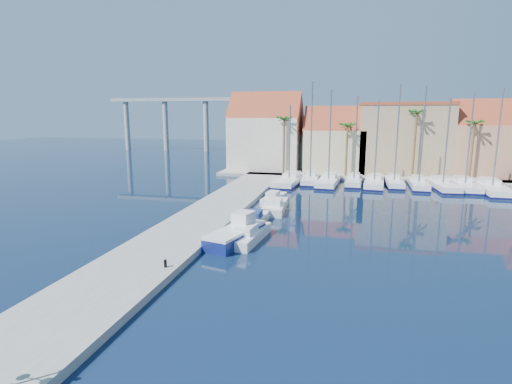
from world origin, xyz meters
TOP-DOWN VIEW (x-y plane):
  - ground at (0.00, 0.00)m, footprint 260.00×260.00m
  - quay_west at (-9.00, 13.50)m, footprint 6.00×77.00m
  - shore_north at (10.00, 48.00)m, footprint 54.00×16.00m
  - bollard at (-6.77, -0.28)m, footprint 0.20×0.20m
  - fishing_boat at (-4.13, 7.17)m, footprint 3.71×6.80m
  - motorboat_west_0 at (-3.32, 7.73)m, footprint 2.58×6.39m
  - motorboat_west_1 at (-3.87, 12.54)m, footprint 1.82×5.53m
  - motorboat_west_2 at (-3.07, 18.39)m, footprint 2.49×6.79m
  - motorboat_west_3 at (-3.91, 22.25)m, footprint 2.29×5.59m
  - sailboat_0 at (-3.91, 35.26)m, footprint 3.91×11.58m
  - sailboat_1 at (-1.09, 36.84)m, footprint 2.55×8.77m
  - sailboat_2 at (1.71, 35.71)m, footprint 3.46×10.31m
  - sailboat_3 at (5.27, 36.56)m, footprint 2.61×8.31m
  - sailboat_4 at (8.12, 36.22)m, footprint 3.43×10.01m
  - sailboat_5 at (10.83, 36.90)m, footprint 2.23×8.16m
  - sailboat_6 at (13.99, 36.06)m, footprint 2.54×8.50m
  - sailboat_7 at (17.02, 35.99)m, footprint 3.27×9.83m
  - sailboat_8 at (19.95, 36.41)m, footprint 2.81×9.83m
  - sailboat_9 at (22.96, 35.37)m, footprint 3.61×11.67m
  - building_0 at (-10.00, 47.00)m, footprint 12.30×9.00m
  - building_1 at (2.00, 47.00)m, footprint 10.30×8.00m
  - building_2 at (13.00, 48.00)m, footprint 14.20×10.20m
  - building_3 at (25.00, 47.00)m, footprint 10.30×8.00m
  - palm_0 at (-6.00, 42.00)m, footprint 2.60×2.60m
  - palm_1 at (4.00, 42.00)m, footprint 2.60×2.60m
  - palm_2 at (14.00, 42.00)m, footprint 2.60×2.60m
  - palm_3 at (22.00, 42.00)m, footprint 2.60×2.60m
  - viaduct at (-39.07, 82.00)m, footprint 48.00×2.20m

SIDE VIEW (x-z plane):
  - ground at x=0.00m, z-range 0.00..0.00m
  - quay_west at x=-9.00m, z-range 0.00..0.50m
  - shore_north at x=10.00m, z-range 0.00..0.50m
  - motorboat_west_1 at x=-3.87m, z-range -0.19..1.21m
  - motorboat_west_2 at x=-3.07m, z-range -0.19..1.21m
  - motorboat_west_3 at x=-3.91m, z-range -0.19..1.21m
  - motorboat_west_0 at x=-3.32m, z-range -0.19..1.21m
  - sailboat_0 at x=-3.91m, z-range -5.15..6.27m
  - sailboat_9 at x=22.96m, z-range -6.12..7.26m
  - sailboat_4 at x=8.12m, z-range -5.41..6.57m
  - sailboat_7 at x=17.02m, z-range -5.51..6.68m
  - sailboat_8 at x=19.95m, z-range -5.89..7.08m
  - sailboat_2 at x=1.71m, z-range -6.13..7.32m
  - sailboat_3 at x=5.27m, z-range -5.65..6.89m
  - sailboat_6 at x=13.99m, z-range -6.32..7.60m
  - sailboat_1 at x=-1.09m, z-range -6.68..7.98m
  - sailboat_5 at x=10.83m, z-range -6.43..7.75m
  - bollard at x=-6.77m, z-range 0.50..0.99m
  - fishing_boat at x=-4.13m, z-range -0.38..1.88m
  - building_1 at x=2.00m, z-range -0.20..10.80m
  - building_3 at x=25.00m, z-range -0.14..11.86m
  - building_2 at x=13.00m, z-range 0.51..12.01m
  - building_0 at x=-10.00m, z-range -0.23..13.27m
  - palm_1 at x=4.00m, z-range 3.56..12.71m
  - palm_3 at x=22.00m, z-range 3.78..13.43m
  - palm_0 at x=-6.00m, z-range 4.00..14.15m
  - palm_2 at x=14.00m, z-range 4.44..15.59m
  - viaduct at x=-39.07m, z-range 3.02..17.47m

